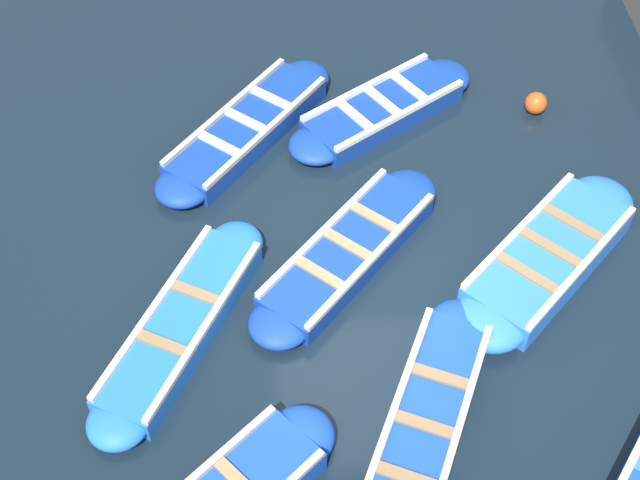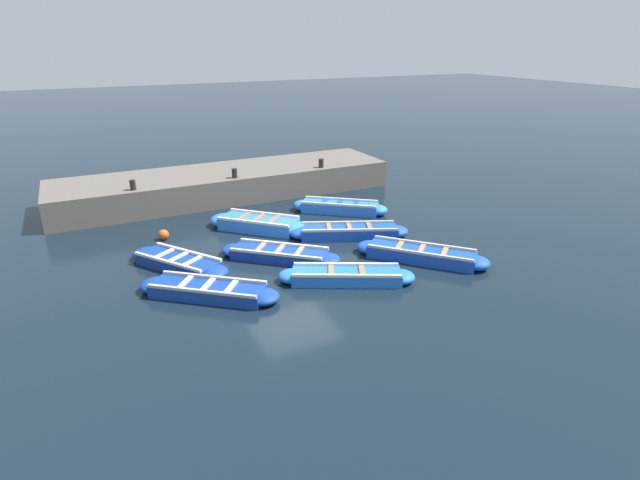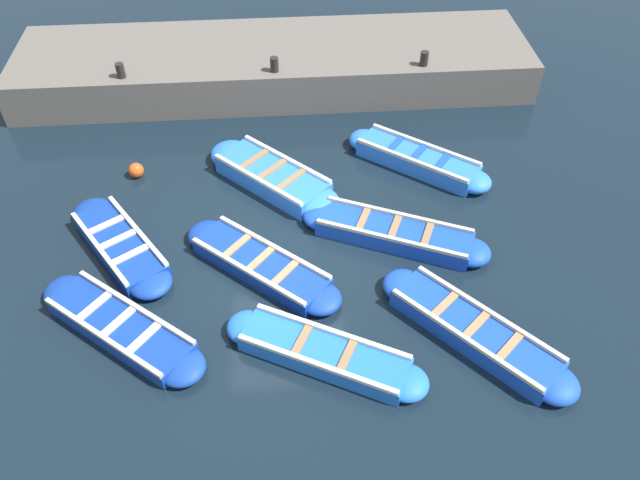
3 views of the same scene
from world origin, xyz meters
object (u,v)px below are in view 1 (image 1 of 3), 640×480
Objects in this scene: boat_stern_in at (348,253)px; boat_tucked at (247,129)px; boat_broadside at (548,258)px; buoy_orange_near at (536,103)px; boat_end_of_row at (181,326)px; boat_inner_gap at (423,433)px; boat_outer_left at (382,110)px.

boat_tucked is at bearing 117.96° from boat_stern_in.
boat_broadside is 9.44× the size of buoy_orange_near.
buoy_orange_near is at bearing 35.97° from boat_end_of_row.
boat_broadside is 3.01m from buoy_orange_near.
boat_stern_in is 2.71m from boat_tucked.
boat_stern_in is 2.67m from boat_inner_gap.
boat_outer_left is 5.30m from boat_inner_gap.
boat_broadside is (1.90, 2.32, 0.02)m from boat_inner_gap.
boat_broadside reaches higher than boat_inner_gap.
boat_inner_gap is (-0.13, -5.30, 0.03)m from boat_outer_left.
boat_inner_gap is at bearing -76.87° from boat_stern_in.
boat_inner_gap is at bearing -91.35° from boat_outer_left.
boat_tucked is at bearing 110.59° from boat_inner_gap.
boat_stern_in is 2.53m from boat_broadside.
boat_inner_gap is (0.61, -2.60, 0.03)m from boat_stern_in.
boat_end_of_row reaches higher than boat_tucked.
boat_outer_left is 9.54× the size of buoy_orange_near.
boat_stern_in is 0.96× the size of boat_tucked.
boat_outer_left is at bearing 179.81° from buoy_orange_near.
boat_broadside is at bearing -99.74° from buoy_orange_near.
boat_broadside is at bearing 50.66° from boat_inner_gap.
boat_tucked is 9.97× the size of buoy_orange_near.
boat_end_of_row is 3.12m from boat_inner_gap.
boat_broadside reaches higher than boat_outer_left.
buoy_orange_near is (0.51, 2.97, -0.04)m from boat_broadside.
boat_end_of_row reaches higher than boat_outer_left.
boat_broadside reaches higher than buoy_orange_near.
boat_inner_gap reaches higher than boat_tucked.
boat_tucked is at bearing -171.30° from boat_outer_left.
boat_end_of_row is at bearing 149.29° from boat_inner_gap.
boat_outer_left is at bearing 74.81° from boat_stern_in.
boat_tucked is 4.63m from boat_broadside.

